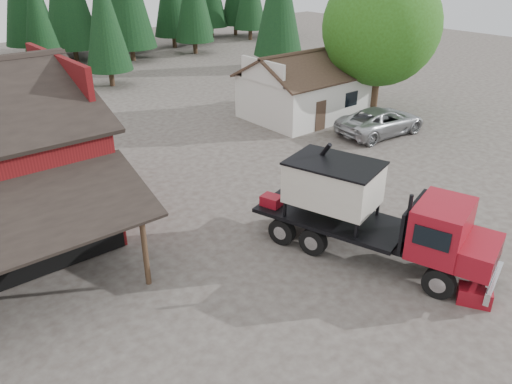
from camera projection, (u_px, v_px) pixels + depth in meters
ground at (300, 254)px, 19.92m from camera, size 120.00×120.00×0.00m
farmhouse at (305, 93)px, 35.61m from camera, size 8.60×6.42×4.65m
deciduous_tree at (381, 31)px, 33.93m from camera, size 8.00×8.00×10.20m
conifer_backdrop at (3, 72)px, 49.02m from camera, size 76.00×16.00×16.00m
near_pine_b at (104, 16)px, 41.53m from camera, size 3.96×3.96×10.40m
feed_truck at (370, 211)px, 18.97m from camera, size 5.07×9.64×4.21m
silver_car at (381, 121)px, 32.34m from camera, size 6.48×3.39×1.74m
equip_box at (474, 295)px, 17.05m from camera, size 1.15×1.30×0.60m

